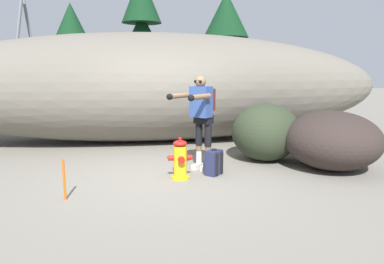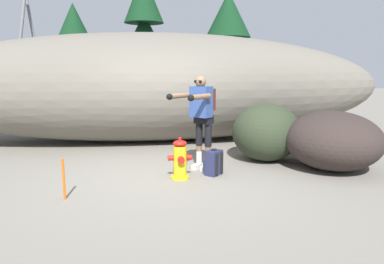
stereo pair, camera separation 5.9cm
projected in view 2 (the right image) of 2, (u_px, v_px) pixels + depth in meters
The scene contains 12 objects.
ground_plane at pixel (169, 177), 6.20m from camera, with size 56.00×56.00×0.04m, color slate.
dirt_embankment at pixel (156, 87), 9.20m from camera, with size 12.44×3.20×2.79m, color #666056.
fire_hydrant at pixel (180, 160), 5.99m from camera, with size 0.41×0.36×0.72m.
utility_worker at pixel (201, 111), 6.40m from camera, with size 0.95×0.97×1.73m.
spare_backpack at pixel (214, 163), 6.24m from camera, with size 0.36×0.36×0.47m.
boulder_large at pixel (333, 140), 6.57m from camera, with size 1.85×1.75×1.09m, color #302723.
boulder_mid at pixel (266, 132), 7.20m from camera, with size 1.41×1.39×1.17m, color #2A3322.
boulder_small at pixel (327, 147), 7.60m from camera, with size 0.64×0.52×0.40m, color #373023.
pine_tree_far_left at pixel (75, 54), 15.37m from camera, with size 2.60×2.60×4.69m.
pine_tree_left at pixel (144, 32), 16.36m from camera, with size 2.83×2.83×6.25m.
pine_tree_center at pixel (228, 45), 15.18m from camera, with size 2.99×2.99×5.13m.
survey_stake at pixel (64, 179), 5.02m from camera, with size 0.04×0.04×0.60m, color #E55914.
Camera 2 is at (-0.55, -5.96, 1.82)m, focal length 33.00 mm.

